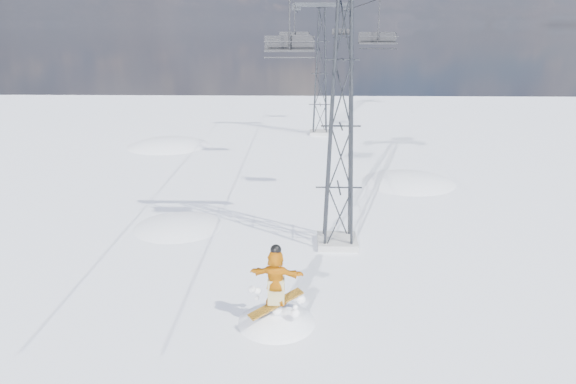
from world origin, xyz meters
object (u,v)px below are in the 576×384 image
snowboarder_jump (277,362)px  lift_tower_near (341,127)px  lift_tower_far (321,74)px  lift_chair_near (289,45)px

snowboarder_jump → lift_tower_near: bearing=69.4°
lift_tower_far → lift_chair_near: 25.31m
lift_tower_near → snowboarder_jump: 9.96m
snowboarder_jump → lift_chair_near: 12.33m
lift_tower_near → lift_tower_far: (0.00, 25.00, 0.00)m
snowboarder_jump → lift_chair_near: lift_chair_near is taller
lift_tower_near → lift_tower_far: size_ratio=1.00×
lift_chair_near → lift_tower_near: bearing=-0.4°
lift_tower_far → snowboarder_jump: lift_tower_far is taller
lift_chair_near → lift_tower_far: bearing=85.0°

